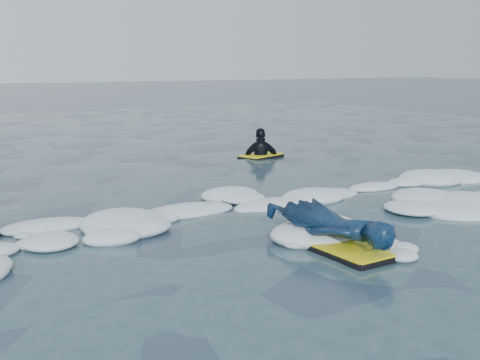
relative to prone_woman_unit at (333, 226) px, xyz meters
name	(u,v)px	position (x,y,z in m)	size (l,w,h in m)	color
ground	(290,236)	(-0.18, 0.61, -0.24)	(120.00, 120.00, 0.00)	#18293A
foam_band	(250,217)	(-0.18, 1.64, -0.24)	(12.00, 3.10, 0.30)	white
prone_woman_unit	(333,226)	(0.00, 0.00, 0.00)	(0.90, 1.88, 0.48)	black
waiting_rider_unit	(261,162)	(2.53, 6.10, -0.33)	(1.14, 0.87, 1.51)	black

